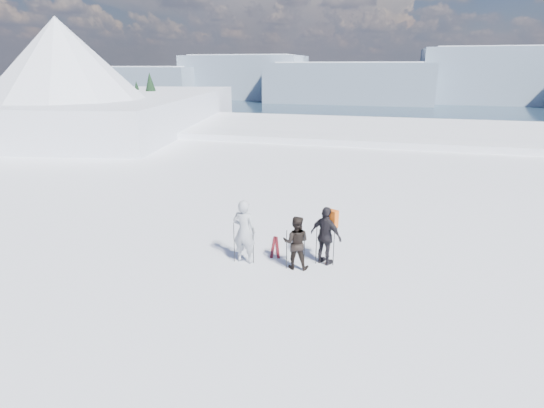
{
  "coord_description": "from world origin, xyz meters",
  "views": [
    {
      "loc": [
        1.65,
        -9.17,
        5.71
      ],
      "look_at": [
        -1.66,
        3.0,
        1.58
      ],
      "focal_mm": 28.0,
      "sensor_mm": 36.0,
      "label": 1
    }
  ],
  "objects": [
    {
      "name": "backpack",
      "position": [
        0.25,
        2.7,
        2.06
      ],
      "size": [
        0.44,
        0.36,
        0.53
      ],
      "primitive_type": "cube",
      "rotation": [
        0.0,
        0.0,
        2.7
      ],
      "color": "orange",
      "rests_on": "skier_pack"
    },
    {
      "name": "skier_pack",
      "position": [
        0.14,
        2.48,
        0.9
      ],
      "size": [
        1.14,
        0.85,
        1.8
      ],
      "primitive_type": "imported",
      "rotation": [
        0.0,
        0.0,
        2.7
      ],
      "color": "black",
      "rests_on": "ground"
    },
    {
      "name": "lake_basin",
      "position": [
        0.0,
        30.0,
        -6.5
      ],
      "size": [
        820.0,
        820.0,
        71.62
      ],
      "color": "white",
      "rests_on": "ground"
    },
    {
      "name": "ski_poles",
      "position": [
        -0.92,
        2.08,
        0.6
      ],
      "size": [
        2.96,
        0.61,
        1.26
      ],
      "color": "black",
      "rests_on": "ground"
    },
    {
      "name": "skier_grey",
      "position": [
        -2.24,
        1.98,
        0.99
      ],
      "size": [
        0.76,
        0.54,
        1.97
      ],
      "primitive_type": "imported",
      "rotation": [
        0.0,
        0.0,
        3.05
      ],
      "color": "#9EA3AC",
      "rests_on": "ground"
    },
    {
      "name": "skier_dark",
      "position": [
        -0.66,
        1.98,
        0.81
      ],
      "size": [
        0.83,
        0.67,
        1.61
      ],
      "primitive_type": "imported",
      "rotation": [
        0.0,
        0.0,
        3.22
      ],
      "color": "black",
      "rests_on": "ground"
    },
    {
      "name": "skis_loose",
      "position": [
        -1.62,
        3.26,
        0.01
      ],
      "size": [
        0.64,
        1.69,
        0.03
      ],
      "color": "black",
      "rests_on": "ground"
    },
    {
      "name": "far_mountain_range",
      "position": [
        29.6,
        454.78,
        -7.19
      ],
      "size": [
        770.0,
        110.0,
        53.0
      ],
      "color": "slate",
      "rests_on": "ground"
    },
    {
      "name": "near_ridge",
      "position": [
        -26.56,
        29.34,
        -3.48
      ],
      "size": [
        31.37,
        35.68,
        25.62
      ],
      "color": "white",
      "rests_on": "ground"
    }
  ]
}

